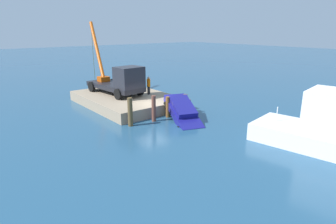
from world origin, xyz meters
TOP-DOWN VIEW (x-y plane):
  - ground at (0.00, 0.00)m, footprint 200.00×200.00m
  - dock at (-4.16, 0.00)m, footprint 10.48×7.26m
  - crane_truck at (-4.69, -0.39)m, footprint 10.71×3.24m
  - dock_worker at (-3.11, 1.89)m, footprint 0.34×0.34m
  - salvaged_car at (2.98, 0.97)m, footprint 5.04×3.34m
  - piling_near at (1.59, -3.11)m, footprint 0.38×0.38m
  - piling_mid at (1.77, -1.05)m, footprint 0.33×0.33m
  - piling_far at (1.60, 0.53)m, footprint 0.37×0.37m
  - piling_end at (1.72, 2.35)m, footprint 0.35×0.35m

SIDE VIEW (x-z plane):
  - ground at x=0.00m, z-range 0.00..0.00m
  - dock at x=-4.16m, z-range 0.00..0.93m
  - salvaged_car at x=2.98m, z-range -0.54..1.95m
  - piling_end at x=1.72m, z-range 0.00..1.70m
  - piling_far at x=1.60m, z-range 0.00..1.74m
  - piling_mid at x=1.77m, z-range 0.00..2.09m
  - piling_near at x=1.59m, z-range 0.00..2.20m
  - dock_worker at x=-3.11m, z-range 0.95..2.69m
  - crane_truck at x=-4.69m, z-range -1.12..5.87m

